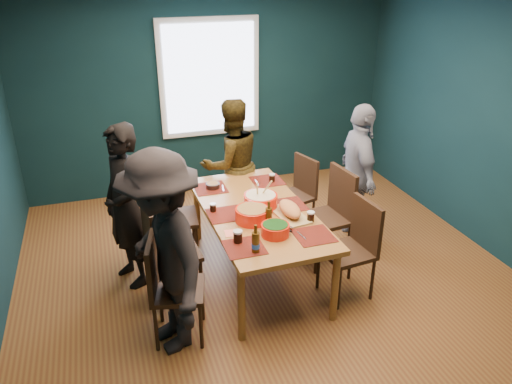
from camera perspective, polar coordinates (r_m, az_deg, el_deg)
room at (r=4.81m, az=0.72°, el=5.53°), size 5.01×5.01×2.71m
dining_table at (r=4.93m, az=0.14°, el=-2.78°), size 1.03×1.99×0.74m
chair_left_far at (r=5.30m, az=-10.35°, el=-2.12°), size 0.51×0.51×1.02m
chair_left_mid at (r=4.69m, az=-10.63°, el=-6.00°), size 0.50×0.50×1.02m
chair_left_near at (r=4.26m, az=-10.19°, el=-10.07°), size 0.52×0.52×0.95m
chair_right_far at (r=5.91m, az=4.94°, el=0.41°), size 0.51×0.51×0.90m
chair_right_mid at (r=5.31m, az=8.73°, el=-1.90°), size 0.52×0.52×1.03m
chair_right_near at (r=4.82m, az=11.33°, el=-5.58°), size 0.48×0.48×0.96m
person_far_left at (r=4.94m, az=-14.68°, el=-1.68°), size 0.60×0.71×1.65m
person_back at (r=5.89m, az=-2.83°, el=3.18°), size 0.86×0.73×1.57m
person_right at (r=5.69m, az=11.61°, el=2.02°), size 0.56×0.99×1.60m
person_near_left at (r=4.02m, az=-10.52°, el=-7.05°), size 0.88×1.24×1.74m
bowl_salad at (r=4.67m, az=-0.44°, el=-2.54°), size 0.32×0.32×0.13m
bowl_dumpling at (r=4.92m, az=0.54°, el=-0.96°), size 0.34×0.34×0.31m
bowl_herbs at (r=4.44m, az=2.21°, el=-4.28°), size 0.26×0.26×0.11m
cutting_board at (r=4.77m, az=3.88°, el=-2.11°), size 0.31×0.60×0.13m
small_bowl at (r=5.36m, az=-4.96°, el=0.75°), size 0.15×0.15×0.06m
beer_bottle_a at (r=4.17m, az=-0.04°, el=-5.79°), size 0.07×0.07×0.26m
beer_bottle_b at (r=4.59m, az=1.46°, el=-2.75°), size 0.06×0.06×0.24m
cola_glass_a at (r=4.33m, az=-2.09°, el=-5.06°), size 0.08×0.08×0.12m
cola_glass_b at (r=4.69m, az=6.27°, el=-2.76°), size 0.07×0.07×0.10m
cola_glass_c at (r=5.50m, az=1.84°, el=1.67°), size 0.07×0.07×0.09m
cola_glass_d at (r=4.86m, az=-4.94°, el=-1.74°), size 0.06×0.06×0.09m
napkin_a at (r=5.00m, az=3.76°, el=-1.49°), size 0.18×0.18×0.00m
napkin_b at (r=4.50m, az=-2.74°, el=-4.71°), size 0.15×0.15×0.00m
napkin_c at (r=4.45m, az=6.79°, el=-5.19°), size 0.22×0.22×0.00m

